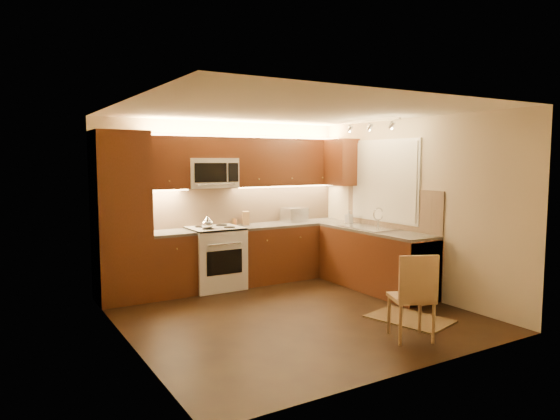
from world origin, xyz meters
TOP-DOWN VIEW (x-y plane):
  - floor at (0.00, 0.00)m, footprint 4.00×4.00m
  - ceiling at (0.00, 0.00)m, footprint 4.00×4.00m
  - wall_back at (0.00, 2.00)m, footprint 4.00×0.01m
  - wall_front at (0.00, -2.00)m, footprint 4.00×0.01m
  - wall_left at (-2.00, 0.00)m, footprint 0.01×4.00m
  - wall_right at (2.00, 0.00)m, footprint 0.01×4.00m
  - pantry at (-1.65, 1.70)m, footprint 0.70×0.60m
  - base_cab_back_left at (-0.99, 1.70)m, footprint 0.62×0.60m
  - counter_back_left at (-0.99, 1.70)m, footprint 0.62×0.60m
  - base_cab_back_right at (1.04, 1.70)m, footprint 1.92×0.60m
  - counter_back_right at (1.04, 1.70)m, footprint 1.92×0.60m
  - base_cab_right at (1.70, 0.40)m, footprint 0.60×2.00m
  - counter_right at (1.70, 0.40)m, footprint 0.60×2.00m
  - dishwasher at (1.70, -0.30)m, footprint 0.58×0.60m
  - backsplash_back at (0.35, 1.99)m, footprint 3.30×0.02m
  - backsplash_right at (1.99, 0.40)m, footprint 0.02×2.00m
  - upper_cab_back_left at (-0.99, 1.82)m, footprint 0.62×0.35m
  - upper_cab_back_right at (1.04, 1.82)m, footprint 1.92×0.35m
  - upper_cab_bridge at (-0.30, 1.82)m, footprint 0.76×0.35m
  - upper_cab_right_corner at (1.82, 1.40)m, footprint 0.35×0.50m
  - stove at (-0.30, 1.68)m, footprint 0.76×0.65m
  - microwave at (-0.30, 1.81)m, footprint 0.76×0.38m
  - window_frame at (1.99, 0.55)m, footprint 0.03×1.44m
  - window_blinds at (1.97, 0.55)m, footprint 0.02×1.36m
  - sink at (1.70, 0.55)m, footprint 0.52×0.86m
  - faucet at (1.88, 0.55)m, footprint 0.20×0.04m
  - track_light_bar at (1.55, 0.40)m, footprint 0.04×1.20m
  - kettle at (-0.48, 1.54)m, footprint 0.22×0.22m
  - toaster_oven at (1.16, 1.79)m, footprint 0.41×0.32m
  - knife_block at (0.30, 1.85)m, footprint 0.14×0.17m
  - spice_jar_a at (0.17, 1.93)m, footprint 0.05×0.05m
  - spice_jar_b at (0.14, 1.94)m, footprint 0.06×0.06m
  - spice_jar_c at (0.14, 1.94)m, footprint 0.04×0.04m
  - spice_jar_d at (0.14, 1.91)m, footprint 0.05×0.05m
  - soap_bottle at (1.79, 1.15)m, footprint 0.11×0.11m
  - rug at (1.10, -0.90)m, footprint 0.84×1.06m
  - dining_chair at (0.63, -1.37)m, footprint 0.55×0.55m

SIDE VIEW (x-z plane):
  - floor at x=0.00m, z-range -0.01..0.01m
  - rug at x=1.10m, z-range 0.00..0.01m
  - base_cab_back_left at x=-0.99m, z-range 0.00..0.86m
  - base_cab_back_right at x=1.04m, z-range 0.00..0.86m
  - base_cab_right at x=1.70m, z-range 0.00..0.86m
  - dishwasher at x=1.70m, z-range 0.01..0.85m
  - stove at x=-0.30m, z-range 0.00..0.92m
  - dining_chair at x=0.63m, z-range 0.00..0.94m
  - counter_back_left at x=-0.99m, z-range 0.86..0.90m
  - counter_back_right at x=1.04m, z-range 0.86..0.90m
  - counter_right at x=1.70m, z-range 0.86..0.90m
  - spice_jar_d at x=0.14m, z-range 0.90..0.99m
  - spice_jar_a at x=0.17m, z-range 0.90..0.99m
  - spice_jar_b at x=0.14m, z-range 0.90..1.00m
  - spice_jar_c at x=0.14m, z-range 0.90..1.00m
  - sink at x=1.70m, z-range 0.90..1.05m
  - knife_block at x=0.30m, z-range 0.90..1.11m
  - soap_bottle at x=1.79m, z-range 0.90..1.11m
  - toaster_oven at x=1.16m, z-range 0.90..1.13m
  - kettle at x=-0.48m, z-range 0.92..1.12m
  - faucet at x=1.88m, z-range 0.90..1.20m
  - pantry at x=-1.65m, z-range 0.00..2.30m
  - backsplash_back at x=0.35m, z-range 0.90..1.50m
  - backsplash_right at x=1.99m, z-range 0.90..1.50m
  - wall_back at x=0.00m, z-range 0.00..2.50m
  - wall_front at x=0.00m, z-range 0.00..2.50m
  - wall_left at x=-2.00m, z-range 0.00..2.50m
  - wall_right at x=2.00m, z-range 0.00..2.50m
  - window_frame at x=1.99m, z-range 0.98..2.22m
  - window_blinds at x=1.97m, z-range 1.02..2.18m
  - microwave at x=-0.30m, z-range 1.50..1.94m
  - upper_cab_back_left at x=-0.99m, z-range 1.50..2.25m
  - upper_cab_back_right at x=1.04m, z-range 1.50..2.25m
  - upper_cab_right_corner at x=1.82m, z-range 1.50..2.25m
  - upper_cab_bridge at x=-0.30m, z-range 1.94..2.25m
  - track_light_bar at x=1.55m, z-range 2.44..2.48m
  - ceiling at x=0.00m, z-range 2.50..2.50m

